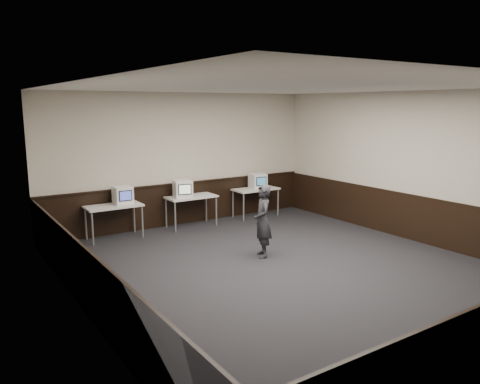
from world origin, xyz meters
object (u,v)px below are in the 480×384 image
desk_left (114,208)px  desk_right (256,191)px  emac_center (183,189)px  emac_right (258,181)px  person (263,221)px  emac_left (123,195)px  desk_center (191,199)px

desk_left → desk_right: same height
emac_center → desk_right: bearing=13.8°
emac_center → emac_right: bearing=13.9°
emac_right → person: size_ratio=0.32×
emac_right → person: bearing=-115.9°
emac_center → desk_left: bearing=-167.9°
desk_right → emac_right: emac_right is taller
person → emac_left: bearing=-124.7°
emac_left → desk_right: bearing=1.4°
desk_center → emac_right: bearing=0.2°
emac_center → person: bearing=-70.4°
desk_left → desk_right: 3.80m
desk_center → person: person is taller
desk_center → emac_center: emac_center is taller
desk_left → emac_right: size_ratio=2.63×
desk_center → emac_center: bearing=-173.2°
person → desk_center: bearing=-154.6°
desk_center → emac_right: size_ratio=2.63×
emac_center → emac_right: size_ratio=1.12×
desk_right → person: 3.33m
desk_left → emac_left: (0.23, 0.04, 0.26)m
desk_center → emac_right: emac_right is taller
desk_left → emac_center: bearing=-1.0°
emac_center → person: (0.32, -2.77, -0.25)m
emac_center → emac_right: (2.20, 0.03, -0.01)m
emac_right → emac_center: bearing=-171.1°
emac_left → emac_right: emac_left is taller
desk_left → desk_center: bearing=0.0°
desk_left → person: 3.43m
desk_left → person: person is taller
emac_center → person: 2.80m
desk_right → emac_right: bearing=5.7°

